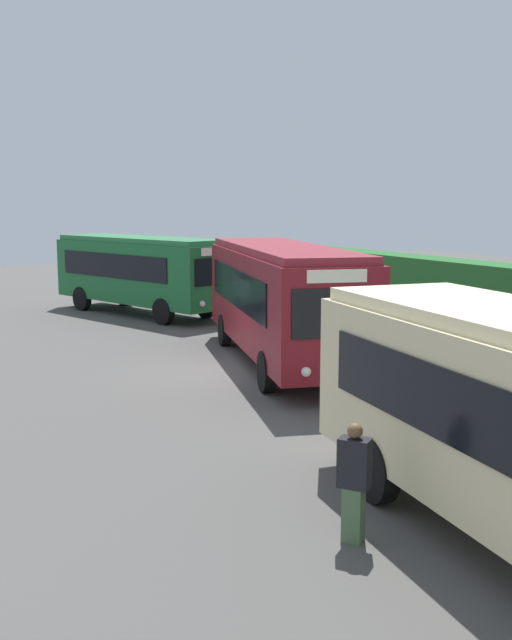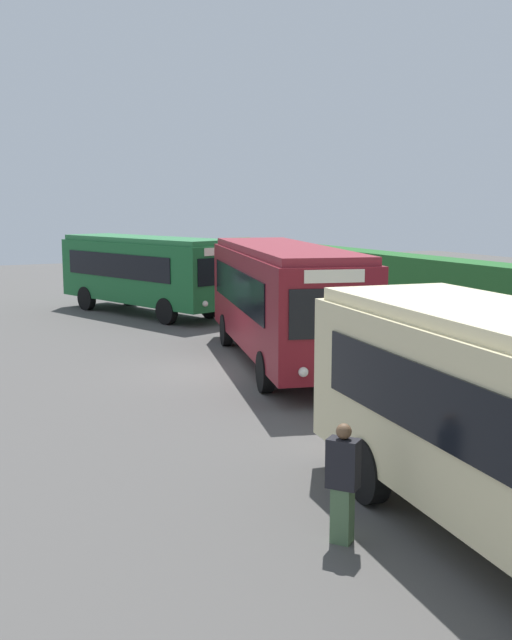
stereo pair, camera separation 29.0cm
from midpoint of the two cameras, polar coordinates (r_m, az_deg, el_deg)
The scene contains 5 objects.
ground_plane at distance 20.30m, azimuth -2.56°, elevation -3.90°, with size 76.95×76.95×0.00m, color #514F4C.
bus_green at distance 30.71m, azimuth -8.13°, elevation 3.80°, with size 9.01×5.15×3.13m.
bus_maroon at distance 20.87m, azimuth 2.40°, elevation 1.77°, with size 10.07×4.81×3.33m.
person_left at distance 10.24m, azimuth 7.45°, elevation -12.01°, with size 0.49×0.46×1.64m.
traffic_cone at distance 26.43m, azimuth 15.81°, elevation -0.57°, with size 0.36×0.36×0.60m, color orange.
Camera 2 is at (18.28, -7.62, 4.51)m, focal length 42.09 mm.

